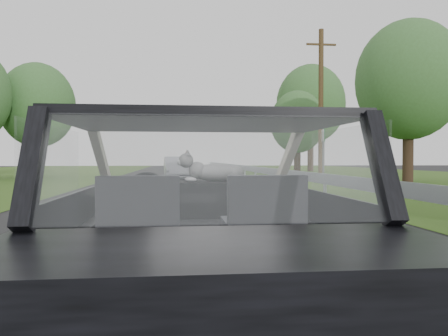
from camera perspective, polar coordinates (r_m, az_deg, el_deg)
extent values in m
plane|color=black|center=(3.33, -3.10, -19.82)|extent=(140.00, 140.00, 0.00)
cube|color=black|center=(3.14, -3.11, -7.38)|extent=(1.80, 4.00, 1.45)
cube|color=black|center=(3.74, -3.64, -4.05)|extent=(1.58, 0.45, 0.30)
cube|color=black|center=(2.84, -10.92, -5.16)|extent=(0.50, 0.72, 0.42)
cube|color=black|center=(2.88, 5.20, -5.04)|extent=(0.50, 0.72, 0.42)
torus|color=black|center=(3.45, -10.08, -3.36)|extent=(0.36, 0.36, 0.04)
ellipsoid|color=gray|center=(3.70, -0.86, -0.43)|extent=(0.61, 0.25, 0.27)
cube|color=#999FA7|center=(13.85, 12.59, -1.33)|extent=(0.05, 90.00, 0.32)
imported|color=#A5A8B3|center=(24.35, -6.11, -0.04)|extent=(1.84, 4.07, 1.31)
cube|color=#11491E|center=(21.00, 12.85, 1.49)|extent=(0.33, 1.03, 2.59)
cylinder|color=brown|center=(24.31, 12.54, 8.01)|extent=(0.33, 0.33, 8.14)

